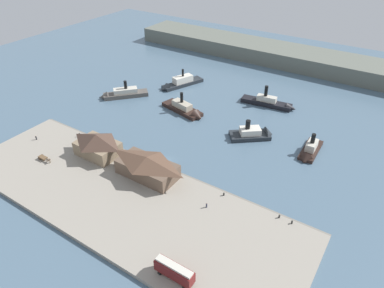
{
  "coord_description": "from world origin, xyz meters",
  "views": [
    {
      "loc": [
        58.3,
        -73.94,
        69.94
      ],
      "look_at": [
        2.97,
        11.1,
        2.0
      ],
      "focal_mm": 32.55,
      "sensor_mm": 36.0,
      "label": 1
    }
  ],
  "objects_px": {
    "ferry_shed_west_terminal": "(97,144)",
    "street_tram": "(174,271)",
    "mooring_post_east": "(292,222)",
    "ferry_outer_harbor": "(179,83)",
    "mooring_post_center_west": "(224,194)",
    "ferry_departing_north": "(309,151)",
    "pedestrian_at_waters_edge": "(79,135)",
    "ferry_approaching_east": "(186,110)",
    "ferry_approaching_west": "(271,103)",
    "ferry_shed_customs_shed": "(147,166)",
    "ferry_near_quay": "(121,94)",
    "pedestrian_walking_west": "(36,138)",
    "pedestrian_near_west_shed": "(207,205)",
    "ferry_moored_east": "(255,134)",
    "mooring_post_center_east": "(279,216)",
    "horse_cart": "(45,158)"
  },
  "relations": [
    {
      "from": "mooring_post_center_west",
      "to": "mooring_post_center_east",
      "type": "relative_size",
      "value": 1.0
    },
    {
      "from": "ferry_departing_north",
      "to": "ferry_near_quay",
      "type": "relative_size",
      "value": 0.82
    },
    {
      "from": "pedestrian_near_west_shed",
      "to": "pedestrian_at_waters_edge",
      "type": "bearing_deg",
      "value": 174.0
    },
    {
      "from": "ferry_shed_west_terminal",
      "to": "ferry_approaching_east",
      "type": "relative_size",
      "value": 0.66
    },
    {
      "from": "pedestrian_at_waters_edge",
      "to": "street_tram",
      "type": "bearing_deg",
      "value": -24.76
    },
    {
      "from": "ferry_shed_customs_shed",
      "to": "pedestrian_at_waters_edge",
      "type": "bearing_deg",
      "value": 173.78
    },
    {
      "from": "pedestrian_near_west_shed",
      "to": "mooring_post_center_east",
      "type": "height_order",
      "value": "pedestrian_near_west_shed"
    },
    {
      "from": "ferry_shed_west_terminal",
      "to": "street_tram",
      "type": "distance_m",
      "value": 55.54
    },
    {
      "from": "pedestrian_near_west_shed",
      "to": "ferry_departing_north",
      "type": "xyz_separation_m",
      "value": [
        15.71,
        42.59,
        -0.65
      ]
    },
    {
      "from": "pedestrian_at_waters_edge",
      "to": "ferry_shed_west_terminal",
      "type": "bearing_deg",
      "value": -16.36
    },
    {
      "from": "mooring_post_east",
      "to": "ferry_moored_east",
      "type": "relative_size",
      "value": 0.05
    },
    {
      "from": "pedestrian_near_west_shed",
      "to": "ferry_outer_harbor",
      "type": "height_order",
      "value": "ferry_outer_harbor"
    },
    {
      "from": "mooring_post_east",
      "to": "mooring_post_center_east",
      "type": "xyz_separation_m",
      "value": [
        -3.58,
        0.14,
        0.0
      ]
    },
    {
      "from": "ferry_departing_north",
      "to": "ferry_moored_east",
      "type": "bearing_deg",
      "value": 179.66
    },
    {
      "from": "horse_cart",
      "to": "mooring_post_east",
      "type": "bearing_deg",
      "value": 12.58
    },
    {
      "from": "ferry_shed_customs_shed",
      "to": "ferry_departing_north",
      "type": "relative_size",
      "value": 1.23
    },
    {
      "from": "ferry_approaching_west",
      "to": "ferry_shed_west_terminal",
      "type": "bearing_deg",
      "value": -117.37
    },
    {
      "from": "pedestrian_walking_west",
      "to": "ferry_outer_harbor",
      "type": "height_order",
      "value": "ferry_outer_harbor"
    },
    {
      "from": "street_tram",
      "to": "ferry_moored_east",
      "type": "height_order",
      "value": "ferry_moored_east"
    },
    {
      "from": "mooring_post_east",
      "to": "ferry_outer_harbor",
      "type": "xyz_separation_m",
      "value": [
        -76.28,
        57.19,
        -0.08
      ]
    },
    {
      "from": "mooring_post_east",
      "to": "mooring_post_center_west",
      "type": "relative_size",
      "value": 1.0
    },
    {
      "from": "ferry_near_quay",
      "to": "ferry_approaching_east",
      "type": "relative_size",
      "value": 0.88
    },
    {
      "from": "ferry_approaching_west",
      "to": "ferry_moored_east",
      "type": "height_order",
      "value": "ferry_approaching_west"
    },
    {
      "from": "ferry_near_quay",
      "to": "ferry_moored_east",
      "type": "relative_size",
      "value": 1.17
    },
    {
      "from": "ferry_approaching_west",
      "to": "ferry_moored_east",
      "type": "distance_m",
      "value": 26.83
    },
    {
      "from": "ferry_shed_customs_shed",
      "to": "pedestrian_at_waters_edge",
      "type": "height_order",
      "value": "ferry_shed_customs_shed"
    },
    {
      "from": "mooring_post_center_west",
      "to": "ferry_departing_north",
      "type": "height_order",
      "value": "ferry_departing_north"
    },
    {
      "from": "ferry_shed_west_terminal",
      "to": "ferry_moored_east",
      "type": "height_order",
      "value": "ferry_shed_west_terminal"
    },
    {
      "from": "ferry_shed_customs_shed",
      "to": "ferry_approaching_west",
      "type": "relative_size",
      "value": 0.81
    },
    {
      "from": "ferry_outer_harbor",
      "to": "ferry_near_quay",
      "type": "bearing_deg",
      "value": -122.74
    },
    {
      "from": "ferry_shed_west_terminal",
      "to": "pedestrian_walking_west",
      "type": "bearing_deg",
      "value": -167.21
    },
    {
      "from": "ferry_outer_harbor",
      "to": "mooring_post_east",
      "type": "bearing_deg",
      "value": -36.86
    },
    {
      "from": "pedestrian_walking_west",
      "to": "ferry_near_quay",
      "type": "xyz_separation_m",
      "value": [
        0.06,
        44.43,
        -0.49
      ]
    },
    {
      "from": "pedestrian_walking_west",
      "to": "ferry_departing_north",
      "type": "bearing_deg",
      "value": 28.58
    },
    {
      "from": "ferry_shed_west_terminal",
      "to": "ferry_outer_harbor",
      "type": "height_order",
      "value": "ferry_shed_west_terminal"
    },
    {
      "from": "pedestrian_near_west_shed",
      "to": "mooring_post_center_west",
      "type": "relative_size",
      "value": 1.82
    },
    {
      "from": "ferry_shed_west_terminal",
      "to": "mooring_post_center_east",
      "type": "bearing_deg",
      "value": 4.85
    },
    {
      "from": "mooring_post_east",
      "to": "ferry_approaching_east",
      "type": "bearing_deg",
      "value": 147.63
    },
    {
      "from": "ferry_departing_north",
      "to": "ferry_approaching_west",
      "type": "height_order",
      "value": "ferry_approaching_west"
    },
    {
      "from": "ferry_shed_customs_shed",
      "to": "street_tram",
      "type": "distance_m",
      "value": 38.14
    },
    {
      "from": "ferry_approaching_west",
      "to": "pedestrian_at_waters_edge",
      "type": "bearing_deg",
      "value": -127.76
    },
    {
      "from": "mooring_post_center_east",
      "to": "ferry_approaching_west",
      "type": "bearing_deg",
      "value": 114.03
    },
    {
      "from": "horse_cart",
      "to": "ferry_outer_harbor",
      "type": "xyz_separation_m",
      "value": [
        2.07,
        74.67,
        -0.55
      ]
    },
    {
      "from": "pedestrian_near_west_shed",
      "to": "pedestrian_walking_west",
      "type": "height_order",
      "value": "pedestrian_walking_west"
    },
    {
      "from": "pedestrian_near_west_shed",
      "to": "pedestrian_walking_west",
      "type": "xyz_separation_m",
      "value": [
        -69.54,
        -3.85,
        0.03
      ]
    },
    {
      "from": "mooring_post_center_east",
      "to": "ferry_outer_harbor",
      "type": "distance_m",
      "value": 92.41
    },
    {
      "from": "pedestrian_at_waters_edge",
      "to": "ferry_approaching_east",
      "type": "xyz_separation_m",
      "value": [
        21.67,
        38.02,
        -0.65
      ]
    },
    {
      "from": "pedestrian_near_west_shed",
      "to": "mooring_post_center_east",
      "type": "xyz_separation_m",
      "value": [
        18.48,
        7.26,
        -0.3
      ]
    },
    {
      "from": "ferry_departing_north",
      "to": "ferry_approaching_west",
      "type": "relative_size",
      "value": 0.66
    },
    {
      "from": "street_tram",
      "to": "ferry_outer_harbor",
      "type": "relative_size",
      "value": 0.42
    }
  ]
}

